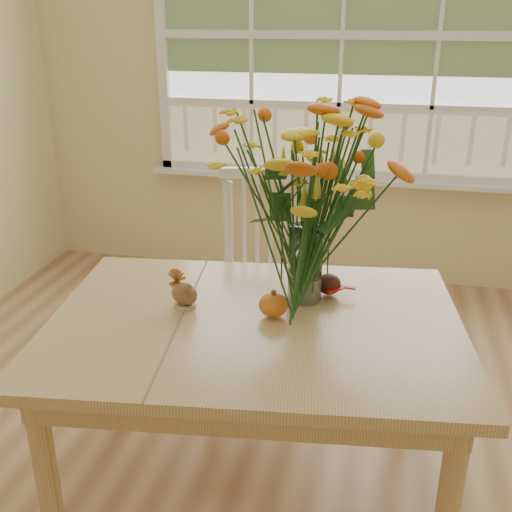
# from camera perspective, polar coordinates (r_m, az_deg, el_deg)

# --- Properties ---
(wall_back) EXTENTS (4.00, 0.02, 2.70)m
(wall_back) POSITION_cam_1_polar(r_m,az_deg,el_deg) (3.83, 8.12, 17.14)
(wall_back) COLOR beige
(wall_back) RESTS_ON floor
(window) EXTENTS (2.42, 0.12, 1.74)m
(window) POSITION_cam_1_polar(r_m,az_deg,el_deg) (3.78, 8.22, 19.83)
(window) COLOR silver
(window) RESTS_ON wall_back
(dining_table) EXTENTS (1.47, 1.13, 0.73)m
(dining_table) POSITION_cam_1_polar(r_m,az_deg,el_deg) (2.03, -0.12, -8.37)
(dining_table) COLOR tan
(dining_table) RESTS_ON floor
(windsor_chair) EXTENTS (0.50, 0.48, 1.01)m
(windsor_chair) POSITION_cam_1_polar(r_m,az_deg,el_deg) (2.71, 0.76, -1.94)
(windsor_chair) COLOR white
(windsor_chair) RESTS_ON floor
(flower_vase) EXTENTS (0.56, 0.56, 0.67)m
(flower_vase) POSITION_cam_1_polar(r_m,az_deg,el_deg) (1.99, 4.96, 6.37)
(flower_vase) COLOR white
(flower_vase) RESTS_ON dining_table
(pumpkin) EXTENTS (0.10, 0.10, 0.08)m
(pumpkin) POSITION_cam_1_polar(r_m,az_deg,el_deg) (1.99, 1.67, -4.78)
(pumpkin) COLOR #C35E17
(pumpkin) RESTS_ON dining_table
(turkey_figurine) EXTENTS (0.11, 0.10, 0.12)m
(turkey_figurine) POSITION_cam_1_polar(r_m,az_deg,el_deg) (2.07, -6.82, -3.62)
(turkey_figurine) COLOR #CCB78C
(turkey_figurine) RESTS_ON dining_table
(dark_gourd) EXTENTS (0.13, 0.09, 0.08)m
(dark_gourd) POSITION_cam_1_polar(r_m,az_deg,el_deg) (2.16, 6.97, -2.77)
(dark_gourd) COLOR #38160F
(dark_gourd) RESTS_ON dining_table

